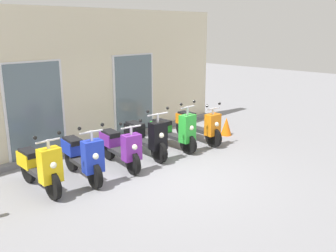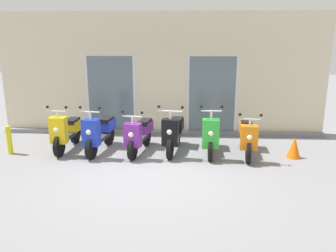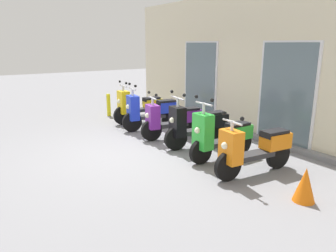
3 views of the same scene
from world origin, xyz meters
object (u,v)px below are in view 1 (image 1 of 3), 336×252
traffic_cone (226,126)px  scooter_black (146,137)px  scooter_yellow (39,167)px  scooter_green (174,131)px  scooter_purple (120,147)px  scooter_orange (198,125)px  scooter_blue (82,156)px

traffic_cone → scooter_black: bearing=174.5°
scooter_yellow → scooter_green: bearing=-1.5°
scooter_purple → scooter_black: 0.84m
scooter_orange → traffic_cone: bearing=-7.4°
scooter_green → traffic_cone: scooter_green is taller
scooter_blue → scooter_green: 2.70m
scooter_purple → traffic_cone: 3.70m
scooter_purple → traffic_cone: size_ratio=3.12×
scooter_black → scooter_green: (0.87, -0.09, -0.01)m
scooter_blue → scooter_orange: bearing=-0.5°
traffic_cone → scooter_yellow: bearing=177.2°
traffic_cone → scooter_purple: bearing=176.8°
scooter_yellow → traffic_cone: 5.56m
scooter_blue → scooter_purple: scooter_blue is taller
scooter_black → traffic_cone: size_ratio=3.14×
scooter_green → scooter_orange: 0.89m
scooter_black → scooter_green: size_ratio=1.04×
scooter_yellow → scooter_black: 2.69m
scooter_orange → traffic_cone: 1.12m
scooter_blue → scooter_black: 1.83m
scooter_green → scooter_black: bearing=173.8°
scooter_blue → traffic_cone: bearing=-2.1°
scooter_blue → scooter_green: size_ratio=1.05×
scooter_black → scooter_green: bearing=-6.2°
scooter_orange → scooter_blue: bearing=179.5°
scooter_purple → scooter_black: scooter_black is taller
scooter_black → traffic_cone: scooter_black is taller
scooter_blue → scooter_green: scooter_green is taller
scooter_purple → scooter_green: bearing=-0.7°
scooter_green → scooter_orange: bearing=-2.7°
scooter_blue → scooter_yellow: bearing=173.2°
traffic_cone → scooter_orange: bearing=172.6°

